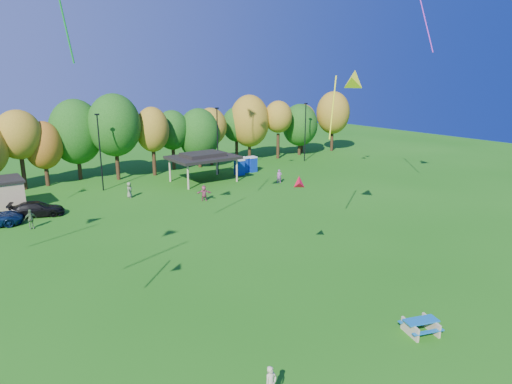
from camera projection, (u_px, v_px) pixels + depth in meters
ground at (328, 365)px, 21.96m from camera, size 160.00×160.00×0.00m
tree_line at (60, 138)px, 55.60m from camera, size 93.57×10.55×11.15m
lamp_posts at (100, 150)px, 53.24m from camera, size 64.50×0.25×9.09m
pavilion at (203, 157)px, 58.10m from camera, size 8.20×6.20×3.77m
porta_potties at (245, 165)px, 63.64m from camera, size 3.75×2.13×2.18m
picnic_table at (421, 325)px, 24.53m from camera, size 2.24×2.04×0.80m
kite_flyer at (271, 384)px, 19.43m from camera, size 0.60×0.41×1.61m
car_d at (37, 209)px, 44.57m from camera, size 5.39×3.58×1.45m
far_person_1 at (30, 219)px, 40.90m from camera, size 1.12×0.60×1.81m
far_person_2 at (129, 190)px, 51.05m from camera, size 0.98×1.04×1.79m
far_person_3 at (279, 176)px, 58.00m from camera, size 0.75×0.69×1.71m
far_person_4 at (204, 193)px, 49.85m from camera, size 1.65×1.25×1.73m
kite_8 at (354, 78)px, 34.42m from camera, size 3.34×2.66×5.68m
kite_9 at (299, 181)px, 30.73m from camera, size 1.40×1.45×1.15m
kite_13 at (356, 84)px, 57.51m from camera, size 1.68×1.65×1.35m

